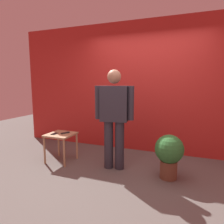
{
  "coord_description": "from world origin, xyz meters",
  "views": [
    {
      "loc": [
        0.85,
        -2.75,
        1.47
      ],
      "look_at": [
        -0.43,
        0.55,
        0.95
      ],
      "focal_mm": 32.09,
      "sensor_mm": 36.0,
      "label": 1
    }
  ],
  "objects_px": {
    "side_table": "(61,138)",
    "tv_remote": "(65,133)",
    "standing_person": "(114,115)",
    "potted_plant": "(169,153)",
    "cell_phone": "(54,134)"
  },
  "relations": [
    {
      "from": "side_table",
      "to": "tv_remote",
      "type": "bearing_deg",
      "value": 37.7
    },
    {
      "from": "standing_person",
      "to": "side_table",
      "type": "relative_size",
      "value": 3.17
    },
    {
      "from": "standing_person",
      "to": "side_table",
      "type": "height_order",
      "value": "standing_person"
    },
    {
      "from": "tv_remote",
      "to": "potted_plant",
      "type": "xyz_separation_m",
      "value": [
        1.89,
        -0.03,
        -0.13
      ]
    },
    {
      "from": "potted_plant",
      "to": "cell_phone",
      "type": "bearing_deg",
      "value": -177.78
    },
    {
      "from": "standing_person",
      "to": "tv_remote",
      "type": "relative_size",
      "value": 9.92
    },
    {
      "from": "standing_person",
      "to": "tv_remote",
      "type": "distance_m",
      "value": 1.05
    },
    {
      "from": "tv_remote",
      "to": "potted_plant",
      "type": "bearing_deg",
      "value": 23.21
    },
    {
      "from": "cell_phone",
      "to": "side_table",
      "type": "bearing_deg",
      "value": 32.09
    },
    {
      "from": "side_table",
      "to": "potted_plant",
      "type": "distance_m",
      "value": 1.96
    },
    {
      "from": "potted_plant",
      "to": "standing_person",
      "type": "bearing_deg",
      "value": 177.36
    },
    {
      "from": "side_table",
      "to": "potted_plant",
      "type": "bearing_deg",
      "value": 0.66
    },
    {
      "from": "side_table",
      "to": "potted_plant",
      "type": "xyz_separation_m",
      "value": [
        1.96,
        0.02,
        -0.04
      ]
    },
    {
      "from": "side_table",
      "to": "potted_plant",
      "type": "relative_size",
      "value": 0.77
    },
    {
      "from": "cell_phone",
      "to": "tv_remote",
      "type": "distance_m",
      "value": 0.2
    }
  ]
}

